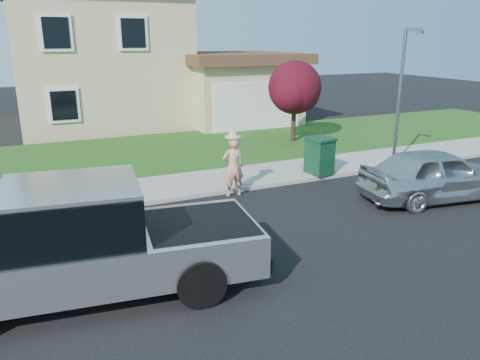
# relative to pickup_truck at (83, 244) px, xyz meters

# --- Properties ---
(ground) EXTENTS (80.00, 80.00, 0.00)m
(ground) POSITION_rel_pickup_truck_xyz_m (3.13, 1.28, -0.97)
(ground) COLOR black
(ground) RESTS_ON ground
(curb) EXTENTS (40.00, 0.20, 0.12)m
(curb) POSITION_rel_pickup_truck_xyz_m (4.13, 4.18, -0.91)
(curb) COLOR gray
(curb) RESTS_ON ground
(sidewalk) EXTENTS (40.00, 2.00, 0.15)m
(sidewalk) POSITION_rel_pickup_truck_xyz_m (4.13, 5.28, -0.89)
(sidewalk) COLOR gray
(sidewalk) RESTS_ON ground
(lawn) EXTENTS (40.00, 7.00, 0.10)m
(lawn) POSITION_rel_pickup_truck_xyz_m (4.13, 9.78, -0.92)
(lawn) COLOR #184B15
(lawn) RESTS_ON ground
(house) EXTENTS (14.00, 11.30, 6.85)m
(house) POSITION_rel_pickup_truck_xyz_m (4.45, 17.67, 2.20)
(house) COLOR tan
(house) RESTS_ON ground
(pickup_truck) EXTENTS (6.51, 2.90, 2.07)m
(pickup_truck) POSITION_rel_pickup_truck_xyz_m (0.00, 0.00, 0.00)
(pickup_truck) COLOR black
(pickup_truck) RESTS_ON ground
(woman) EXTENTS (0.67, 0.48, 1.90)m
(woman) POSITION_rel_pickup_truck_xyz_m (4.59, 3.88, -0.06)
(woman) COLOR tan
(woman) RESTS_ON ground
(sedan) EXTENTS (4.58, 2.37, 1.49)m
(sedan) POSITION_rel_pickup_truck_xyz_m (9.63, 1.16, -0.22)
(sedan) COLOR #B4B7BC
(sedan) RESTS_ON ground
(ornamental_tree) EXTENTS (2.49, 2.24, 3.41)m
(ornamental_tree) POSITION_rel_pickup_truck_xyz_m (9.86, 9.26, 1.32)
(ornamental_tree) COLOR black
(ornamental_tree) RESTS_ON lawn
(trash_bin) EXTENTS (0.84, 0.93, 1.19)m
(trash_bin) POSITION_rel_pickup_truck_xyz_m (7.88, 4.38, -0.21)
(trash_bin) COLOR #0E351E
(trash_bin) RESTS_ON sidewalk
(street_lamp) EXTENTS (0.40, 0.60, 4.71)m
(street_lamp) POSITION_rel_pickup_truck_xyz_m (10.72, 3.99, 1.72)
(street_lamp) COLOR slate
(street_lamp) RESTS_ON ground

